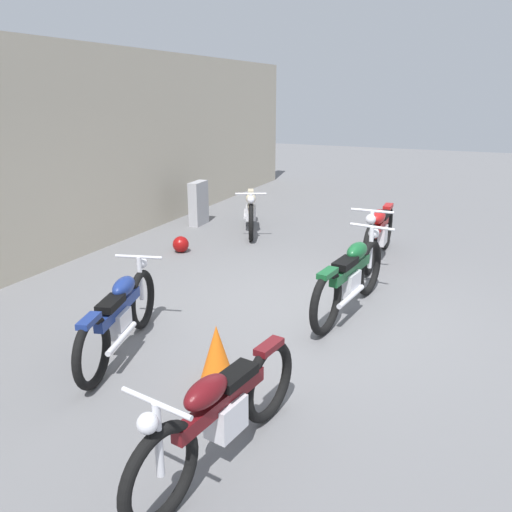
{
  "coord_description": "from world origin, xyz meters",
  "views": [
    {
      "loc": [
        -5.59,
        -1.76,
        2.6
      ],
      "look_at": [
        0.17,
        0.83,
        0.55
      ],
      "focal_mm": 35.58,
      "sensor_mm": 36.0,
      "label": 1
    }
  ],
  "objects_px": {
    "stone_marker": "(199,203)",
    "motorcycle_blue": "(120,315)",
    "traffic_cone": "(217,352)",
    "motorcycle_cream": "(251,210)",
    "helmet": "(181,244)",
    "motorcycle_green": "(351,277)",
    "motorcycle_maroon": "(220,413)",
    "motorcycle_red": "(379,232)"
  },
  "relations": [
    {
      "from": "motorcycle_cream",
      "to": "traffic_cone",
      "type": "bearing_deg",
      "value": -3.62
    },
    {
      "from": "traffic_cone",
      "to": "motorcycle_blue",
      "type": "distance_m",
      "value": 1.16
    },
    {
      "from": "stone_marker",
      "to": "motorcycle_blue",
      "type": "height_order",
      "value": "stone_marker"
    },
    {
      "from": "traffic_cone",
      "to": "motorcycle_blue",
      "type": "bearing_deg",
      "value": 87.56
    },
    {
      "from": "stone_marker",
      "to": "helmet",
      "type": "relative_size",
      "value": 3.2
    },
    {
      "from": "traffic_cone",
      "to": "motorcycle_cream",
      "type": "bearing_deg",
      "value": 21.36
    },
    {
      "from": "traffic_cone",
      "to": "motorcycle_maroon",
      "type": "bearing_deg",
      "value": -150.06
    },
    {
      "from": "stone_marker",
      "to": "motorcycle_maroon",
      "type": "relative_size",
      "value": 0.45
    },
    {
      "from": "motorcycle_maroon",
      "to": "helmet",
      "type": "bearing_deg",
      "value": -135.6
    },
    {
      "from": "stone_marker",
      "to": "motorcycle_green",
      "type": "height_order",
      "value": "motorcycle_green"
    },
    {
      "from": "helmet",
      "to": "motorcycle_blue",
      "type": "bearing_deg",
      "value": -157.68
    },
    {
      "from": "stone_marker",
      "to": "motorcycle_red",
      "type": "height_order",
      "value": "motorcycle_red"
    },
    {
      "from": "stone_marker",
      "to": "helmet",
      "type": "xyz_separation_m",
      "value": [
        -1.79,
        -0.69,
        -0.3
      ]
    },
    {
      "from": "motorcycle_red",
      "to": "motorcycle_blue",
      "type": "relative_size",
      "value": 1.16
    },
    {
      "from": "helmet",
      "to": "motorcycle_blue",
      "type": "distance_m",
      "value": 3.5
    },
    {
      "from": "traffic_cone",
      "to": "motorcycle_cream",
      "type": "distance_m",
      "value": 5.34
    },
    {
      "from": "helmet",
      "to": "motorcycle_red",
      "type": "height_order",
      "value": "motorcycle_red"
    },
    {
      "from": "motorcycle_green",
      "to": "motorcycle_cream",
      "type": "height_order",
      "value": "motorcycle_green"
    },
    {
      "from": "motorcycle_red",
      "to": "motorcycle_cream",
      "type": "bearing_deg",
      "value": -107.27
    },
    {
      "from": "stone_marker",
      "to": "motorcycle_blue",
      "type": "xyz_separation_m",
      "value": [
        -5.01,
        -2.01,
        -0.02
      ]
    },
    {
      "from": "helmet",
      "to": "motorcycle_red",
      "type": "distance_m",
      "value": 3.28
    },
    {
      "from": "motorcycle_red",
      "to": "motorcycle_maroon",
      "type": "xyz_separation_m",
      "value": [
        -5.2,
        0.08,
        -0.05
      ]
    },
    {
      "from": "motorcycle_maroon",
      "to": "motorcycle_blue",
      "type": "bearing_deg",
      "value": -112.53
    },
    {
      "from": "stone_marker",
      "to": "traffic_cone",
      "type": "xyz_separation_m",
      "value": [
        -5.06,
        -3.16,
        -0.17
      ]
    },
    {
      "from": "traffic_cone",
      "to": "motorcycle_maroon",
      "type": "xyz_separation_m",
      "value": [
        -1.01,
        -0.58,
        0.15
      ]
    },
    {
      "from": "motorcycle_blue",
      "to": "motorcycle_maroon",
      "type": "distance_m",
      "value": 2.03
    },
    {
      "from": "helmet",
      "to": "traffic_cone",
      "type": "xyz_separation_m",
      "value": [
        -3.28,
        -2.47,
        0.14
      ]
    },
    {
      "from": "motorcycle_red",
      "to": "motorcycle_cream",
      "type": "distance_m",
      "value": 2.72
    },
    {
      "from": "helmet",
      "to": "motorcycle_green",
      "type": "distance_m",
      "value": 3.47
    },
    {
      "from": "stone_marker",
      "to": "motorcycle_cream",
      "type": "bearing_deg",
      "value": -94.34
    },
    {
      "from": "motorcycle_maroon",
      "to": "motorcycle_cream",
      "type": "distance_m",
      "value": 6.49
    },
    {
      "from": "traffic_cone",
      "to": "motorcycle_maroon",
      "type": "distance_m",
      "value": 1.17
    },
    {
      "from": "motorcycle_green",
      "to": "motorcycle_cream",
      "type": "xyz_separation_m",
      "value": [
        2.93,
        2.7,
        -0.03
      ]
    },
    {
      "from": "motorcycle_cream",
      "to": "motorcycle_blue",
      "type": "bearing_deg",
      "value": -15.79
    },
    {
      "from": "motorcycle_blue",
      "to": "motorcycle_green",
      "type": "relative_size",
      "value": 0.89
    },
    {
      "from": "motorcycle_red",
      "to": "motorcycle_blue",
      "type": "height_order",
      "value": "motorcycle_red"
    },
    {
      "from": "motorcycle_red",
      "to": "motorcycle_green",
      "type": "xyz_separation_m",
      "value": [
        -2.16,
        -0.09,
        -0.01
      ]
    },
    {
      "from": "motorcycle_red",
      "to": "motorcycle_cream",
      "type": "relative_size",
      "value": 1.2
    },
    {
      "from": "helmet",
      "to": "motorcycle_red",
      "type": "bearing_deg",
      "value": -73.67
    },
    {
      "from": "helmet",
      "to": "motorcycle_green",
      "type": "relative_size",
      "value": 0.13
    },
    {
      "from": "stone_marker",
      "to": "traffic_cone",
      "type": "bearing_deg",
      "value": -148.02
    },
    {
      "from": "helmet",
      "to": "stone_marker",
      "type": "bearing_deg",
      "value": 21.06
    }
  ]
}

